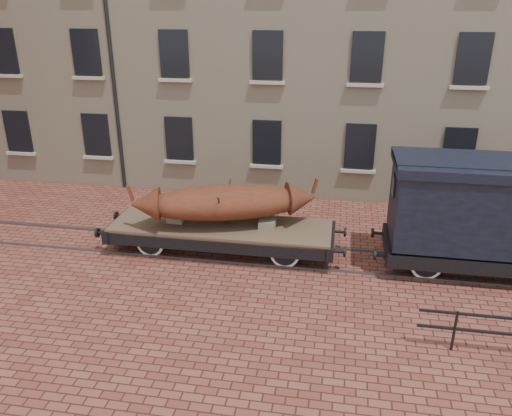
# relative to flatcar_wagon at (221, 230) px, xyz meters

# --- Properties ---
(ground) EXTENTS (90.00, 90.00, 0.00)m
(ground) POSITION_rel_flatcar_wagon_xyz_m (3.14, -0.00, -0.71)
(ground) COLOR brown
(warehouse_cream) EXTENTS (40.00, 10.19, 14.00)m
(warehouse_cream) POSITION_rel_flatcar_wagon_xyz_m (6.14, 9.99, 6.29)
(warehouse_cream) COLOR beige
(warehouse_cream) RESTS_ON ground
(rail_track) EXTENTS (30.00, 1.52, 0.06)m
(rail_track) POSITION_rel_flatcar_wagon_xyz_m (3.14, -0.00, -0.68)
(rail_track) COLOR #59595E
(rail_track) RESTS_ON ground
(flatcar_wagon) EXTENTS (7.54, 2.05, 1.14)m
(flatcar_wagon) POSITION_rel_flatcar_wagon_xyz_m (0.00, 0.00, 0.00)
(flatcar_wagon) COLOR brown
(flatcar_wagon) RESTS_ON ground
(iron_boat) EXTENTS (5.58, 2.86, 1.39)m
(iron_boat) POSITION_rel_flatcar_wagon_xyz_m (0.13, -0.00, 0.92)
(iron_boat) COLOR maroon
(iron_boat) RESTS_ON flatcar_wagon
(goods_van) EXTENTS (6.37, 2.32, 3.30)m
(goods_van) POSITION_rel_flatcar_wagon_xyz_m (7.72, -0.00, 1.36)
(goods_van) COLOR black
(goods_van) RESTS_ON ground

